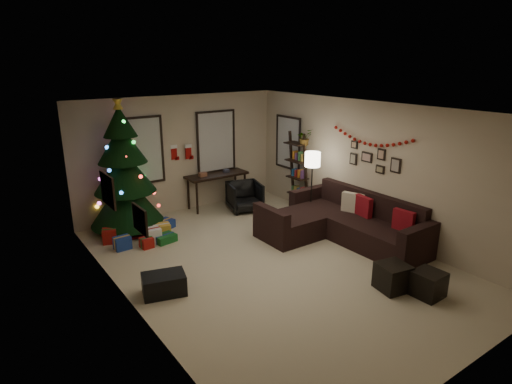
# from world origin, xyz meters

# --- Properties ---
(floor) EXTENTS (7.00, 7.00, 0.00)m
(floor) POSITION_xyz_m (0.00, 0.00, 0.00)
(floor) COLOR #BEB090
(floor) RESTS_ON ground
(ceiling) EXTENTS (7.00, 7.00, 0.00)m
(ceiling) POSITION_xyz_m (0.00, 0.00, 2.70)
(ceiling) COLOR white
(ceiling) RESTS_ON floor
(wall_back) EXTENTS (5.00, 0.00, 5.00)m
(wall_back) POSITION_xyz_m (0.00, 3.50, 1.35)
(wall_back) COLOR #C5B396
(wall_back) RESTS_ON floor
(wall_front) EXTENTS (5.00, 0.00, 5.00)m
(wall_front) POSITION_xyz_m (0.00, -3.50, 1.35)
(wall_front) COLOR #C5B396
(wall_front) RESTS_ON floor
(wall_left) EXTENTS (0.00, 7.00, 7.00)m
(wall_left) POSITION_xyz_m (-2.50, 0.00, 1.35)
(wall_left) COLOR #C5B396
(wall_left) RESTS_ON floor
(wall_right) EXTENTS (0.00, 7.00, 7.00)m
(wall_right) POSITION_xyz_m (2.50, 0.00, 1.35)
(wall_right) COLOR #C5B396
(wall_right) RESTS_ON floor
(window_back_left) EXTENTS (1.05, 0.06, 1.50)m
(window_back_left) POSITION_xyz_m (-0.95, 3.47, 1.55)
(window_back_left) COLOR #728CB2
(window_back_left) RESTS_ON wall_back
(window_back_right) EXTENTS (1.05, 0.06, 1.50)m
(window_back_right) POSITION_xyz_m (0.95, 3.47, 1.55)
(window_back_right) COLOR #728CB2
(window_back_right) RESTS_ON wall_back
(window_right_wall) EXTENTS (0.06, 0.90, 1.30)m
(window_right_wall) POSITION_xyz_m (2.47, 2.55, 1.50)
(window_right_wall) COLOR #728CB2
(window_right_wall) RESTS_ON wall_right
(christmas_tree) EXTENTS (1.52, 1.52, 2.83)m
(christmas_tree) POSITION_xyz_m (-1.49, 3.02, 1.17)
(christmas_tree) COLOR black
(christmas_tree) RESTS_ON floor
(presents) EXTENTS (1.50, 1.01, 0.30)m
(presents) POSITION_xyz_m (-1.41, 2.23, 0.12)
(presents) COLOR navy
(presents) RESTS_ON floor
(sofa) EXTENTS (2.09, 3.02, 0.92)m
(sofa) POSITION_xyz_m (1.81, 0.07, 0.30)
(sofa) COLOR black
(sofa) RESTS_ON floor
(pillow_red_a) EXTENTS (0.15, 0.42, 0.41)m
(pillow_red_a) POSITION_xyz_m (2.21, -1.08, 0.64)
(pillow_red_a) COLOR maroon
(pillow_red_a) RESTS_ON sofa
(pillow_red_b) EXTENTS (0.18, 0.45, 0.44)m
(pillow_red_b) POSITION_xyz_m (2.21, -0.12, 0.64)
(pillow_red_b) COLOR maroon
(pillow_red_b) RESTS_ON sofa
(pillow_cream) EXTENTS (0.28, 0.47, 0.46)m
(pillow_cream) POSITION_xyz_m (2.21, 0.14, 0.63)
(pillow_cream) COLOR beige
(pillow_cream) RESTS_ON sofa
(ottoman_near) EXTENTS (0.53, 0.53, 0.43)m
(ottoman_near) POSITION_xyz_m (0.99, -1.84, 0.21)
(ottoman_near) COLOR black
(ottoman_near) RESTS_ON floor
(ottoman_far) EXTENTS (0.43, 0.43, 0.40)m
(ottoman_far) POSITION_xyz_m (1.27, -2.27, 0.20)
(ottoman_far) COLOR black
(ottoman_far) RESTS_ON floor
(desk) EXTENTS (1.52, 0.54, 0.82)m
(desk) POSITION_xyz_m (0.80, 3.22, 0.72)
(desk) COLOR black
(desk) RESTS_ON floor
(desk_chair) EXTENTS (0.82, 0.79, 0.70)m
(desk_chair) POSITION_xyz_m (1.18, 2.57, 0.35)
(desk_chair) COLOR black
(desk_chair) RESTS_ON floor
(bookshelf) EXTENTS (0.30, 0.54, 1.86)m
(bookshelf) POSITION_xyz_m (2.30, 1.98, 0.90)
(bookshelf) COLOR black
(bookshelf) RESTS_ON floor
(potted_plant) EXTENTS (0.49, 0.43, 0.49)m
(potted_plant) POSITION_xyz_m (2.30, 1.79, 1.81)
(potted_plant) COLOR #4C4C4C
(potted_plant) RESTS_ON bookshelf
(floor_lamp) EXTENTS (0.33, 0.33, 1.57)m
(floor_lamp) POSITION_xyz_m (1.95, 1.11, 1.32)
(floor_lamp) COLOR black
(floor_lamp) RESTS_ON floor
(art_map) EXTENTS (0.04, 0.60, 0.50)m
(art_map) POSITION_xyz_m (-2.48, 0.82, 1.59)
(art_map) COLOR black
(art_map) RESTS_ON wall_left
(art_abstract) EXTENTS (0.04, 0.45, 0.35)m
(art_abstract) POSITION_xyz_m (-2.48, -0.47, 1.52)
(art_abstract) COLOR black
(art_abstract) RESTS_ON wall_left
(gallery) EXTENTS (0.03, 1.25, 0.54)m
(gallery) POSITION_xyz_m (2.48, -0.07, 1.57)
(gallery) COLOR black
(gallery) RESTS_ON wall_right
(garland) EXTENTS (0.08, 1.90, 0.30)m
(garland) POSITION_xyz_m (2.45, 0.02, 1.97)
(garland) COLOR #A5140C
(garland) RESTS_ON wall_right
(stocking_left) EXTENTS (0.20, 0.05, 0.36)m
(stocking_left) POSITION_xyz_m (-0.14, 3.51, 1.42)
(stocking_left) COLOR #990F0C
(stocking_left) RESTS_ON wall_back
(stocking_right) EXTENTS (0.20, 0.05, 0.36)m
(stocking_right) POSITION_xyz_m (0.19, 3.43, 1.41)
(stocking_right) COLOR #990F0C
(stocking_right) RESTS_ON wall_back
(storage_bin) EXTENTS (0.74, 0.59, 0.32)m
(storage_bin) POSITION_xyz_m (-1.98, 0.12, 0.16)
(storage_bin) COLOR black
(storage_bin) RESTS_ON floor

